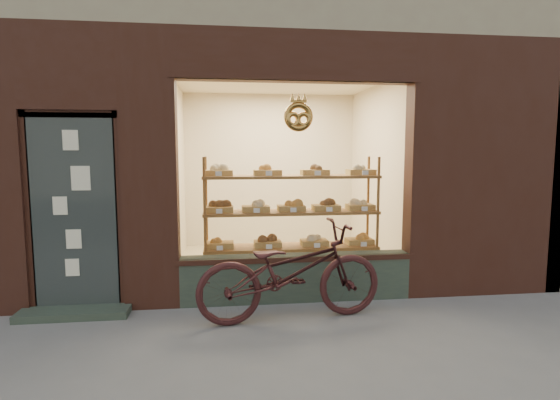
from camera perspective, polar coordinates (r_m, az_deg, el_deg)
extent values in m
cube|color=#2B3831|center=(5.27, 2.14, -10.07)|extent=(2.70, 0.25, 0.55)
cube|color=#2F3737|center=(5.23, -25.25, -1.55)|extent=(0.90, 0.04, 2.15)
cube|color=#2B3831|center=(5.32, -25.24, -13.17)|extent=(1.15, 0.35, 0.08)
torus|color=#C28A3D|center=(4.97, 2.42, 10.80)|extent=(0.33, 0.07, 0.33)
cube|color=brown|center=(5.74, 1.43, -11.04)|extent=(2.20, 0.45, 0.04)
cube|color=brown|center=(5.61, 1.45, -6.16)|extent=(2.20, 0.45, 0.03)
cube|color=brown|center=(5.53, 1.46, -1.60)|extent=(2.20, 0.45, 0.04)
cube|color=brown|center=(5.48, 1.47, 3.06)|extent=(2.20, 0.45, 0.04)
cylinder|color=brown|center=(5.30, -9.76, -3.67)|extent=(0.04, 0.04, 1.70)
cylinder|color=brown|center=(5.62, 12.62, -3.16)|extent=(0.04, 0.04, 1.70)
cylinder|color=brown|center=(5.69, -9.58, -2.99)|extent=(0.04, 0.04, 1.70)
cylinder|color=brown|center=(5.99, 11.37, -2.56)|extent=(0.04, 0.04, 1.70)
cube|color=brown|center=(5.54, -7.85, -5.82)|extent=(0.34, 0.24, 0.07)
sphere|color=#A57232|center=(5.52, -7.86, -4.96)|extent=(0.11, 0.11, 0.11)
cube|color=white|center=(5.36, -7.87, -6.24)|extent=(0.07, 0.01, 0.05)
cube|color=brown|center=(5.56, -1.62, -5.71)|extent=(0.34, 0.24, 0.07)
sphere|color=#4E321B|center=(5.54, -1.63, -4.85)|extent=(0.11, 0.11, 0.11)
cube|color=white|center=(5.38, -1.44, -6.12)|extent=(0.08, 0.01, 0.05)
cube|color=brown|center=(5.65, 4.48, -5.54)|extent=(0.34, 0.24, 0.07)
sphere|color=#C8AC8B|center=(5.63, 4.48, -4.69)|extent=(0.11, 0.11, 0.11)
cube|color=white|center=(5.47, 4.87, -5.93)|extent=(0.07, 0.01, 0.05)
cube|color=brown|center=(5.80, 10.32, -5.32)|extent=(0.34, 0.24, 0.07)
sphere|color=#A57232|center=(5.78, 10.34, -4.49)|extent=(0.11, 0.11, 0.11)
cube|color=white|center=(5.62, 10.89, -5.69)|extent=(0.08, 0.01, 0.05)
cube|color=brown|center=(5.46, -7.92, -1.20)|extent=(0.34, 0.24, 0.07)
sphere|color=#4E321B|center=(5.45, -7.93, -0.31)|extent=(0.11, 0.11, 0.11)
cube|color=white|center=(5.28, -7.95, -1.46)|extent=(0.07, 0.01, 0.06)
cube|color=brown|center=(5.47, -3.20, -1.13)|extent=(0.34, 0.24, 0.07)
sphere|color=#C8AC8B|center=(5.46, -3.21, -0.25)|extent=(0.11, 0.11, 0.11)
cube|color=white|center=(5.29, -3.07, -1.39)|extent=(0.07, 0.01, 0.06)
cube|color=brown|center=(5.52, 1.46, -1.06)|extent=(0.34, 0.24, 0.07)
sphere|color=#A57232|center=(5.51, 1.47, -0.18)|extent=(0.11, 0.11, 0.11)
cube|color=white|center=(5.34, 1.76, -1.31)|extent=(0.07, 0.01, 0.06)
cube|color=brown|center=(5.60, 6.02, -0.98)|extent=(0.34, 0.24, 0.07)
sphere|color=#4E321B|center=(5.59, 6.03, -0.12)|extent=(0.11, 0.11, 0.11)
cube|color=white|center=(5.43, 6.46, -1.23)|extent=(0.07, 0.01, 0.06)
cube|color=brown|center=(5.72, 10.41, -0.90)|extent=(0.34, 0.24, 0.07)
sphere|color=#C8AC8B|center=(5.71, 10.43, -0.05)|extent=(0.11, 0.11, 0.11)
cube|color=white|center=(5.55, 10.98, -1.14)|extent=(0.08, 0.01, 0.06)
cube|color=brown|center=(5.42, -7.99, 3.52)|extent=(0.34, 0.24, 0.07)
sphere|color=#C8AC8B|center=(5.42, -8.01, 4.42)|extent=(0.11, 0.11, 0.11)
cube|color=white|center=(5.24, -8.02, 3.42)|extent=(0.07, 0.01, 0.06)
cube|color=brown|center=(5.44, -1.65, 3.59)|extent=(0.34, 0.24, 0.07)
sphere|color=#A57232|center=(5.44, -1.66, 4.49)|extent=(0.11, 0.11, 0.11)
cube|color=white|center=(5.26, -1.46, 3.50)|extent=(0.08, 0.01, 0.06)
cube|color=brown|center=(5.53, 4.56, 3.62)|extent=(0.34, 0.24, 0.07)
sphere|color=#4E321B|center=(5.53, 4.56, 4.50)|extent=(0.11, 0.11, 0.11)
cube|color=white|center=(5.35, 4.96, 3.52)|extent=(0.07, 0.01, 0.06)
cube|color=brown|center=(5.68, 10.50, 3.61)|extent=(0.34, 0.24, 0.07)
sphere|color=#C8AC8B|center=(5.68, 10.52, 4.46)|extent=(0.11, 0.11, 0.11)
cube|color=white|center=(5.51, 11.08, 3.51)|extent=(0.08, 0.01, 0.06)
imported|color=#361718|center=(4.61, 1.39, -9.35)|extent=(2.03, 0.90, 1.03)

